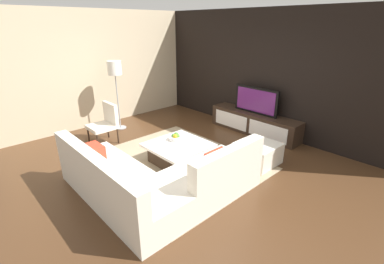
% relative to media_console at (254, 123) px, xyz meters
% --- Properties ---
extents(ground_plane, '(14.00, 14.00, 0.00)m').
position_rel_media_console_xyz_m(ground_plane, '(0.00, -2.40, -0.25)').
color(ground_plane, '#4C301C').
extents(feature_wall_back, '(6.40, 0.12, 2.80)m').
position_rel_media_console_xyz_m(feature_wall_back, '(0.00, 0.30, 1.15)').
color(feature_wall_back, black).
rests_on(feature_wall_back, ground).
extents(side_wall_left, '(0.12, 5.20, 2.80)m').
position_rel_media_console_xyz_m(side_wall_left, '(-3.20, -2.20, 1.15)').
color(side_wall_left, beige).
rests_on(side_wall_left, ground).
extents(area_rug, '(3.01, 2.62, 0.01)m').
position_rel_media_console_xyz_m(area_rug, '(-0.10, -2.40, -0.24)').
color(area_rug, tan).
rests_on(area_rug, ground).
extents(media_console, '(2.25, 0.49, 0.50)m').
position_rel_media_console_xyz_m(media_console, '(0.00, 0.00, 0.00)').
color(media_console, '#332319').
rests_on(media_console, ground).
extents(television, '(1.13, 0.06, 0.61)m').
position_rel_media_console_xyz_m(television, '(0.00, 0.00, 0.56)').
color(television, black).
rests_on(television, media_console).
extents(sectional_couch, '(2.40, 2.29, 0.85)m').
position_rel_media_console_xyz_m(sectional_couch, '(0.51, -3.29, 0.04)').
color(sectional_couch, silver).
rests_on(sectional_couch, ground).
extents(coffee_table, '(1.03, 1.04, 0.38)m').
position_rel_media_console_xyz_m(coffee_table, '(-0.10, -2.30, -0.05)').
color(coffee_table, '#332319').
rests_on(coffee_table, ground).
extents(accent_chair_near, '(0.54, 0.55, 0.87)m').
position_rel_media_console_xyz_m(accent_chair_near, '(-1.93, -2.81, 0.24)').
color(accent_chair_near, '#332319').
rests_on(accent_chair_near, ground).
extents(floor_lamp, '(0.33, 0.33, 1.66)m').
position_rel_media_console_xyz_m(floor_lamp, '(-2.49, -2.18, 1.16)').
color(floor_lamp, '#A5A5AA').
rests_on(floor_lamp, ground).
extents(ottoman, '(0.70, 0.70, 0.40)m').
position_rel_media_console_xyz_m(ottoman, '(0.93, -1.22, -0.05)').
color(ottoman, silver).
rests_on(ottoman, ground).
extents(fruit_bowl, '(0.28, 0.28, 0.14)m').
position_rel_media_console_xyz_m(fruit_bowl, '(-0.28, -2.20, 0.18)').
color(fruit_bowl, silver).
rests_on(fruit_bowl, coffee_table).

